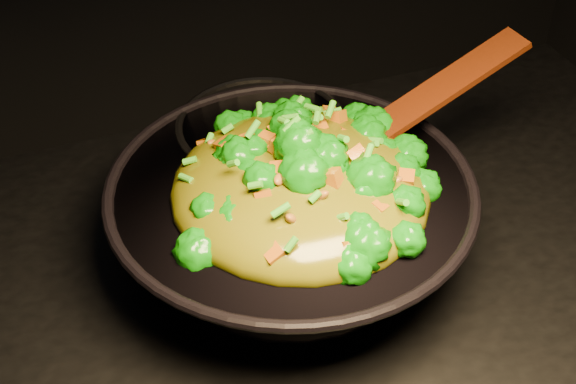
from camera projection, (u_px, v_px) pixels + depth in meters
name	position (u px, v px, depth m)	size (l,w,h in m)	color
wok	(291.00, 225.00, 0.95)	(0.41, 0.41, 0.12)	black
stir_fry	(300.00, 159.00, 0.87)	(0.29, 0.29, 0.10)	#117C08
spatula	(421.00, 102.00, 0.95)	(0.29, 0.04, 0.01)	#341807
back_pot	(263.00, 159.00, 1.04)	(0.21, 0.21, 0.12)	black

